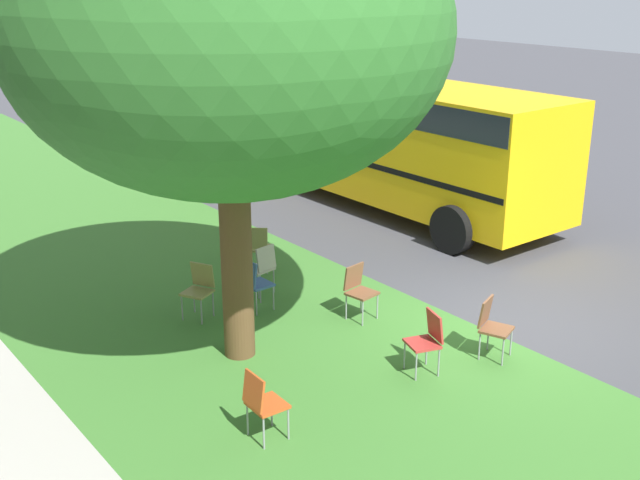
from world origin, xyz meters
The scene contains 12 objects.
ground centered at (0.00, 0.00, 0.00)m, with size 80.00×80.00×0.00m, color #424247.
grass_verge centered at (0.00, 3.20, 0.00)m, with size 48.00×6.00×0.01m, color #3D752D.
street_tree centered at (1.61, 3.61, 4.50)m, with size 5.68×5.68×6.61m.
chair_0 centered at (3.08, 3.41, 0.52)m, with size 0.56×0.56×0.88m.
chair_1 centered at (3.23, 2.12, 0.52)m, with size 0.49×0.48×0.88m.
chair_2 centered at (-0.66, 0.83, 0.52)m, with size 0.54×0.54×0.88m.
chair_3 centered at (2.74, 2.60, 0.52)m, with size 0.44×0.44×0.88m.
chair_4 centered at (4.13, 1.62, 0.52)m, with size 0.59×0.59×0.88m.
chair_5 centered at (-0.39, 4.56, 0.52)m, with size 0.43×0.44×0.88m.
chair_6 centered at (1.50, 1.46, 0.52)m, with size 0.48×0.48×0.88m.
chair_7 centered at (-0.41, 1.87, 0.52)m, with size 0.52×0.53×0.88m.
school_bus centered at (6.66, -3.19, 1.76)m, with size 10.40×2.80×2.88m.
Camera 1 is at (-7.02, 8.88, 5.24)m, focal length 43.64 mm.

